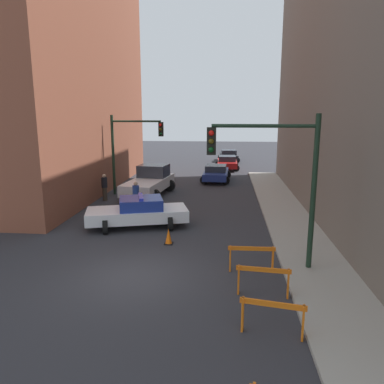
{
  "coord_description": "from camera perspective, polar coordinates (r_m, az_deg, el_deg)",
  "views": [
    {
      "loc": [
        3.01,
        -11.34,
        5.34
      ],
      "look_at": [
        1.3,
        7.12,
        1.4
      ],
      "focal_mm": 35.0,
      "sensor_mm": 36.0,
      "label": 1
    }
  ],
  "objects": [
    {
      "name": "parked_car_near",
      "position": [
        29.68,
        3.68,
        2.94
      ],
      "size": [
        2.39,
        4.37,
        1.31
      ],
      "rotation": [
        0.0,
        0.0,
        -0.04
      ],
      "color": "navy",
      "rests_on": "ground_plane"
    },
    {
      "name": "barrier_mid",
      "position": [
        9.68,
        12.17,
        -17.49
      ],
      "size": [
        1.58,
        0.44,
        0.9
      ],
      "rotation": [
        0.0,
        0.0,
        -0.19
      ],
      "color": "orange",
      "rests_on": "ground_plane"
    },
    {
      "name": "parked_car_far",
      "position": [
        41.99,
        5.61,
        5.57
      ],
      "size": [
        2.46,
        4.41,
        1.31
      ],
      "rotation": [
        0.0,
        0.0,
        0.07
      ],
      "color": "black",
      "rests_on": "ground_plane"
    },
    {
      "name": "barrier_back",
      "position": [
        11.47,
        10.8,
        -12.54
      ],
      "size": [
        1.6,
        0.31,
        0.9
      ],
      "rotation": [
        0.0,
        0.0,
        -0.1
      ],
      "color": "orange",
      "rests_on": "ground_plane"
    },
    {
      "name": "police_car",
      "position": [
        17.95,
        -8.2,
        -3.03
      ],
      "size": [
        5.02,
        3.11,
        1.52
      ],
      "rotation": [
        0.0,
        0.0,
        1.84
      ],
      "color": "white",
      "rests_on": "ground_plane"
    },
    {
      "name": "traffic_light_far",
      "position": [
        24.77,
        -9.56,
        7.34
      ],
      "size": [
        3.44,
        0.35,
        5.2
      ],
      "color": "black",
      "rests_on": "ground_plane"
    },
    {
      "name": "parked_car_mid",
      "position": [
        36.12,
        5.37,
        4.53
      ],
      "size": [
        2.32,
        4.33,
        1.31
      ],
      "rotation": [
        0.0,
        0.0,
        0.02
      ],
      "color": "maroon",
      "rests_on": "ground_plane"
    },
    {
      "name": "pedestrian_corner",
      "position": [
        23.67,
        -13.18,
        0.78
      ],
      "size": [
        0.49,
        0.49,
        1.66
      ],
      "rotation": [
        0.0,
        0.0,
        0.51
      ],
      "color": "#382D23",
      "rests_on": "ground_plane"
    },
    {
      "name": "building_corner_left",
      "position": [
        29.7,
        -26.53,
        18.14
      ],
      "size": [
        14.0,
        20.0,
        18.27
      ],
      "color": "brown",
      "rests_on": "ground_plane"
    },
    {
      "name": "sidewalk_right",
      "position": [
        12.91,
        19.62,
        -12.87
      ],
      "size": [
        2.4,
        44.0,
        0.12
      ],
      "color": "#9E998E",
      "rests_on": "ground_plane"
    },
    {
      "name": "traffic_cone",
      "position": [
        15.6,
        -3.59,
        -6.8
      ],
      "size": [
        0.36,
        0.36,
        0.66
      ],
      "color": "black",
      "rests_on": "ground_plane"
    },
    {
      "name": "white_truck",
      "position": [
        24.78,
        -6.44,
        1.62
      ],
      "size": [
        3.08,
        5.61,
        1.9
      ],
      "rotation": [
        0.0,
        0.0,
        -0.13
      ],
      "color": "silver",
      "rests_on": "ground_plane"
    },
    {
      "name": "traffic_light_near",
      "position": [
        12.67,
        13.08,
        3.48
      ],
      "size": [
        3.64,
        0.35,
        5.2
      ],
      "color": "black",
      "rests_on": "sidewalk_right"
    },
    {
      "name": "pedestrian_crossing",
      "position": [
        20.75,
        -8.54,
        -0.6
      ],
      "size": [
        0.39,
        0.39,
        1.66
      ],
      "rotation": [
        0.0,
        0.0,
        1.64
      ],
      "color": "#474C66",
      "rests_on": "ground_plane"
    },
    {
      "name": "ground_plane",
      "position": [
        12.89,
        -8.9,
        -12.62
      ],
      "size": [
        120.0,
        120.0,
        0.0
      ],
      "primitive_type": "plane",
      "color": "#2D2D33"
    },
    {
      "name": "barrier_corner",
      "position": [
        13.04,
        9.06,
        -9.39
      ],
      "size": [
        1.6,
        0.18,
        0.9
      ],
      "rotation": [
        0.0,
        0.0,
        0.02
      ],
      "color": "orange",
      "rests_on": "ground_plane"
    }
  ]
}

